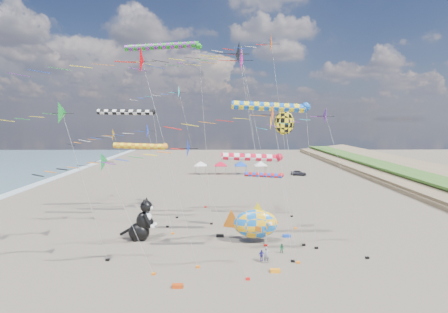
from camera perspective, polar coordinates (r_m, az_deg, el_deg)
name	(u,v)px	position (r m, az deg, el deg)	size (l,w,h in m)	color
ground	(236,294)	(29.64, 1.96, -21.53)	(260.00, 260.00, 0.00)	brown
delta_kite_0	(233,56)	(48.24, 1.45, 16.07)	(11.82, 2.31, 23.55)	#F4F821
delta_kite_1	(326,119)	(34.59, 16.33, 5.86)	(9.73, 1.84, 15.03)	#6826A2
delta_kite_2	(57,116)	(36.18, -25.55, 6.05)	(11.31, 2.31, 15.53)	#138A2C
delta_kite_3	(178,94)	(53.91, -7.56, 10.08)	(10.28, 2.10, 18.90)	#24E0DB
delta_kite_4	(136,133)	(41.94, -14.10, 3.67)	(10.44, 1.96, 13.44)	blue
delta_kite_5	(260,117)	(32.24, 5.86, 6.38)	(11.92, 2.40, 15.41)	#FB5E1C
delta_kite_6	(186,152)	(28.90, -6.23, 0.75)	(10.49, 1.72, 12.34)	#0D2AB3
delta_kite_7	(267,45)	(43.82, 7.03, 17.55)	(11.02, 2.27, 23.92)	#DA500F
delta_kite_8	(237,53)	(43.48, 2.09, 16.46)	(15.09, 2.96, 23.29)	black
delta_kite_9	(118,138)	(43.87, -16.89, 2.98)	(7.57, 1.71, 12.78)	orange
delta_kite_10	(132,62)	(32.44, -14.85, 14.64)	(15.88, 2.74, 20.32)	#DF0007
delta_kite_11	(235,61)	(45.72, 1.78, 15.36)	(18.46, 3.32, 22.98)	#E5139B
delta_kite_12	(108,166)	(31.50, -18.39, -1.48)	(8.73, 1.85, 11.03)	#128C39
windsock_0	(266,175)	(49.07, 6.82, -3.06)	(6.91, 0.68, 6.34)	red
windsock_1	(142,146)	(48.91, -13.17, 1.61)	(8.67, 0.84, 10.50)	orange
windsock_2	(254,158)	(32.71, 4.92, -0.23)	(7.13, 0.72, 10.58)	red
windsock_3	(166,47)	(46.00, -9.51, 17.23)	(10.77, 0.82, 23.18)	#17831A
windsock_4	(128,113)	(44.88, -15.36, 6.88)	(8.54, 0.68, 14.96)	black
windsock_5	(273,107)	(36.23, 8.04, 7.98)	(9.28, 0.92, 15.48)	blue
angelfish_kite	(283,124)	(39.36, 9.53, 5.28)	(3.74, 3.02, 14.66)	yellow
cat_inflatable	(141,219)	(41.46, -13.37, -9.85)	(3.65, 1.82, 4.92)	black
fish_inflatable	(255,224)	(39.60, 5.10, -10.88)	(6.62, 3.45, 4.69)	blue
person_adult	(267,255)	(34.87, 6.97, -15.75)	(0.58, 0.38, 1.59)	gray
child_green	(282,249)	(37.54, 9.45, -14.60)	(0.51, 0.39, 1.04)	#1E7141
child_blue	(261,255)	(35.52, 6.13, -15.72)	(0.66, 0.27, 1.12)	#29259E
kite_bag_0	(178,286)	(30.72, -7.59, -20.22)	(0.90, 0.44, 0.30)	#C53D0D
kite_bag_1	(287,236)	(42.53, 10.20, -12.63)	(0.90, 0.44, 0.30)	blue
kite_bag_2	(275,271)	(33.43, 8.36, -17.96)	(0.90, 0.44, 0.30)	orange
kite_bag_3	(220,236)	(41.96, -0.66, -12.80)	(0.90, 0.44, 0.30)	black
tent_row	(231,162)	(86.92, 1.10, -0.88)	(19.20, 4.20, 3.80)	white
parked_car	(298,173)	(87.40, 12.05, -2.64)	(1.52, 3.77, 1.28)	#26262D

